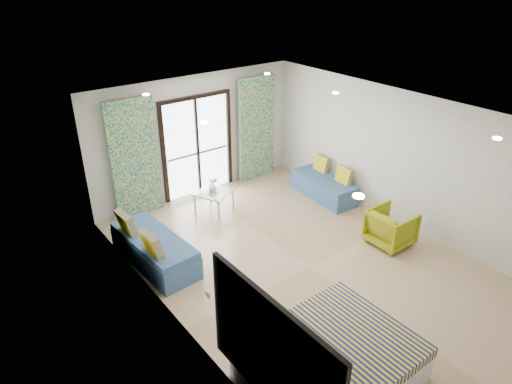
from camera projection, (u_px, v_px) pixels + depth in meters
floor at (310, 266)px, 8.05m from camera, size 5.00×7.50×0.01m
ceiling at (319, 119)px, 6.83m from camera, size 5.00×7.50×0.01m
wall_back at (196, 136)px, 10.10m from camera, size 5.00×0.01×2.70m
wall_left at (178, 252)px, 6.09m from camera, size 0.01×7.50×2.70m
wall_right at (408, 162)px, 8.79m from camera, size 0.01×7.50×2.70m
balcony_door at (197, 140)px, 10.12m from camera, size 1.76×0.08×2.28m
balcony_rail at (198, 153)px, 10.26m from camera, size 1.52×0.03×0.04m
curtain_left at (134, 159)px, 9.17m from camera, size 1.00×0.10×2.50m
curtain_right at (257, 129)px, 10.85m from camera, size 1.00×0.10×2.50m
downlight_a at (359, 196)px, 4.67m from camera, size 0.12×0.12×0.02m
downlight_b at (497, 138)px, 6.18m from camera, size 0.12×0.12×0.02m
downlight_c at (204, 122)px, 6.79m from camera, size 0.12×0.12×0.02m
downlight_d at (336, 93)px, 8.31m from camera, size 0.12×0.12×0.02m
downlight_e at (146, 94)px, 8.21m from camera, size 0.12×0.12×0.02m
downlight_f at (267, 74)px, 9.72m from camera, size 0.12×0.12×0.02m
headboard at (270, 354)px, 4.89m from camera, size 0.06×2.10×1.50m
switch_plate at (208, 294)px, 5.77m from camera, size 0.02×0.10×0.10m
bed at (330, 361)px, 5.77m from camera, size 2.03×1.65×0.70m
daybed_left at (154, 249)px, 8.02m from camera, size 0.86×1.94×0.94m
daybed_right at (324, 186)px, 10.34m from camera, size 0.76×1.69×0.81m
coffee_table at (214, 194)px, 9.69m from camera, size 0.90×0.90×0.78m
vase at (212, 187)px, 9.66m from camera, size 0.19×0.20×0.18m
armchair at (391, 226)px, 8.54m from camera, size 0.71×0.76×0.77m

